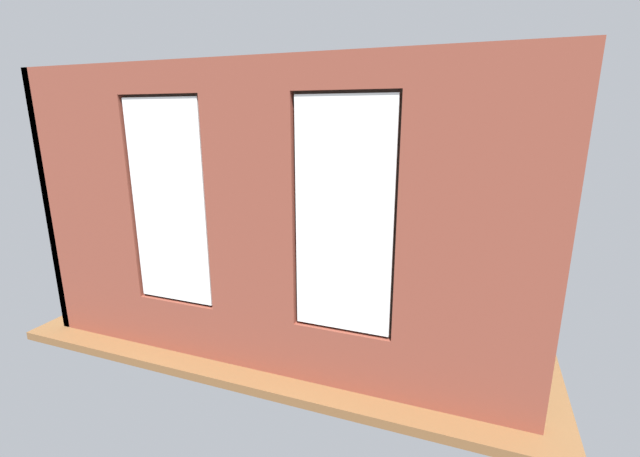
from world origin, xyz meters
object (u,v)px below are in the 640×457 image
table_plant_small (343,254)px  potted_plant_corner_near_left (485,230)px  couch_left (471,293)px  media_console (192,256)px  potted_plant_near_tv (181,248)px  potted_plant_by_left_couch (449,257)px  tv_flatscreen (190,220)px  candle_jar (333,253)px  coffee_table (340,262)px  potted_plant_foreground_right (255,223)px  potted_plant_between_couches (333,292)px  couch_by_window (224,304)px  remote_gray (361,258)px  papasan_chair (360,240)px  potted_plant_corner_far_left (484,325)px  cup_ceramic (317,256)px

table_plant_small → potted_plant_corner_near_left: (-2.13, -1.44, 0.24)m
couch_left → media_console: 4.69m
potted_plant_near_tv → potted_plant_by_left_couch: (-3.73, -2.26, -0.41)m
table_plant_small → tv_flatscreen: bearing=7.1°
candle_jar → potted_plant_by_left_couch: size_ratio=0.17×
coffee_table → media_console: 2.64m
potted_plant_corner_near_left → potted_plant_foreground_right: bearing=0.6°
couch_left → potted_plant_between_couches: (1.52, 1.48, 0.37)m
potted_plant_corner_near_left → potted_plant_foreground_right: potted_plant_corner_near_left is taller
potted_plant_foreground_right → potted_plant_near_tv: bearing=95.4°
couch_by_window → potted_plant_near_tv: 1.37m
couch_by_window → candle_jar: size_ratio=21.28×
media_console → couch_by_window: bearing=136.6°
potted_plant_between_couches → coffee_table: bearing=-74.2°
coffee_table → potted_plant_near_tv: potted_plant_near_tv is taller
remote_gray → potted_plant_between_couches: 2.14m
papasan_chair → potted_plant_near_tv: size_ratio=0.75×
potted_plant_between_couches → media_console: bearing=-25.9°
potted_plant_corner_far_left → candle_jar: bearing=-43.1°
potted_plant_corner_far_left → papasan_chair: bearing=-56.3°
candle_jar → potted_plant_foreground_right: 2.46m
couch_by_window → media_console: 2.31m
media_console → potted_plant_by_left_couch: size_ratio=1.75×
cup_ceramic → tv_flatscreen: 2.32m
coffee_table → potted_plant_corner_near_left: 2.62m
papasan_chair → potted_plant_between_couches: potted_plant_between_couches is taller
table_plant_small → potted_plant_corner_far_left: bearing=136.5°
potted_plant_foreground_right → potted_plant_by_left_couch: bearing=173.7°
potted_plant_corner_far_left → potted_plant_near_tv: bearing=-9.6°
media_console → potted_plant_foreground_right: bearing=-99.8°
media_console → potted_plant_by_left_couch: (-4.28, -1.29, 0.10)m
candle_jar → potted_plant_by_left_couch: 1.98m
couch_left → potted_plant_corner_near_left: bearing=179.0°
media_console → potted_plant_by_left_couch: 4.48m
coffee_table → potted_plant_by_left_couch: (-1.68, -0.84, 0.02)m
papasan_chair → potted_plant_by_left_couch: (-1.66, 0.33, -0.04)m
couch_left → candle_jar: 2.32m
couch_by_window → coffee_table: 2.24m
potted_plant_foreground_right → potted_plant_between_couches: potted_plant_between_couches is taller
potted_plant_corner_far_left → potted_plant_between_couches: (1.67, -0.15, 0.05)m
couch_by_window → remote_gray: bearing=-120.3°
table_plant_small → potted_plant_near_tv: potted_plant_near_tv is taller
papasan_chair → remote_gray: bearing=106.6°
remote_gray → tv_flatscreen: size_ratio=0.16×
papasan_chair → potted_plant_corner_far_left: (-2.21, 3.31, 0.23)m
cup_ceramic → potted_plant_by_left_couch: potted_plant_by_left_couch is taller
potted_plant_between_couches → potted_plant_by_left_couch: potted_plant_between_couches is taller
potted_plant_corner_far_left → media_console: bearing=-19.2°
couch_by_window → cup_ceramic: couch_by_window is taller
couch_left → potted_plant_by_left_couch: (0.40, -1.35, 0.06)m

